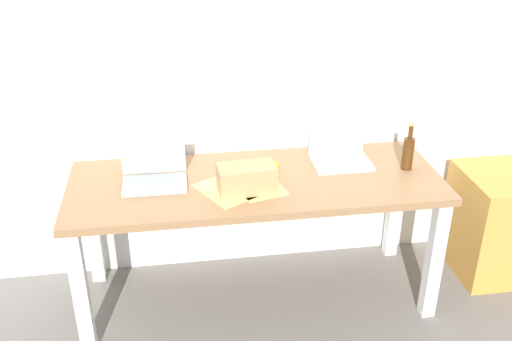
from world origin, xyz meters
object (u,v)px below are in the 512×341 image
(laptop_left, at_px, (154,174))
(cardboard_box, at_px, (247,178))
(coffee_mug, at_px, (145,158))
(computer_mouse, at_px, (274,166))
(beer_bottle, at_px, (408,152))
(laptop_right, at_px, (340,153))
(filing_cabinet, at_px, (493,223))
(desk, at_px, (256,196))

(laptop_left, bearing_deg, cardboard_box, -18.07)
(cardboard_box, relative_size, coffee_mug, 2.93)
(computer_mouse, height_order, coffee_mug, coffee_mug)
(computer_mouse, bearing_deg, beer_bottle, 6.68)
(laptop_left, bearing_deg, coffee_mug, 104.72)
(beer_bottle, bearing_deg, laptop_left, 178.75)
(laptop_right, bearing_deg, filing_cabinet, -5.71)
(desk, distance_m, laptop_left, 0.53)
(computer_mouse, distance_m, cardboard_box, 0.28)
(beer_bottle, height_order, cardboard_box, beer_bottle)
(coffee_mug, bearing_deg, laptop_left, -75.28)
(beer_bottle, xyz_separation_m, cardboard_box, (-0.86, -0.12, -0.03))
(filing_cabinet, bearing_deg, computer_mouse, 177.85)
(desk, bearing_deg, cardboard_box, -118.92)
(desk, relative_size, beer_bottle, 7.47)
(laptop_right, xyz_separation_m, computer_mouse, (-0.36, -0.04, -0.03))
(laptop_right, xyz_separation_m, cardboard_box, (-0.53, -0.26, 0.02))
(cardboard_box, bearing_deg, filing_cabinet, 6.45)
(laptop_left, distance_m, filing_cabinet, 1.95)
(laptop_left, relative_size, coffee_mug, 3.33)
(laptop_right, distance_m, cardboard_box, 0.59)
(laptop_left, xyz_separation_m, cardboard_box, (0.44, -0.14, 0.02))
(laptop_left, xyz_separation_m, coffee_mug, (-0.05, 0.20, -0.00))
(computer_mouse, bearing_deg, laptop_left, -159.05)
(laptop_left, distance_m, cardboard_box, 0.47)
(filing_cabinet, bearing_deg, laptop_left, -179.41)
(filing_cabinet, bearing_deg, desk, -177.80)
(laptop_right, xyz_separation_m, coffee_mug, (-1.03, 0.08, 0.00))
(laptop_left, xyz_separation_m, beer_bottle, (1.30, -0.03, 0.05))
(laptop_right, bearing_deg, desk, -162.94)
(desk, bearing_deg, beer_bottle, 0.39)
(beer_bottle, bearing_deg, coffee_mug, 170.57)
(cardboard_box, bearing_deg, laptop_right, 25.61)
(desk, xyz_separation_m, laptop_left, (-0.50, 0.03, 0.14))
(filing_cabinet, bearing_deg, laptop_right, 174.29)
(laptop_right, relative_size, computer_mouse, 3.04)
(beer_bottle, bearing_deg, desk, -179.61)
(coffee_mug, height_order, filing_cabinet, coffee_mug)
(desk, xyz_separation_m, computer_mouse, (0.11, 0.10, 0.11))
(laptop_left, bearing_deg, beer_bottle, -1.25)
(computer_mouse, xyz_separation_m, filing_cabinet, (1.28, -0.05, -0.44))
(laptop_right, bearing_deg, laptop_left, -173.51)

